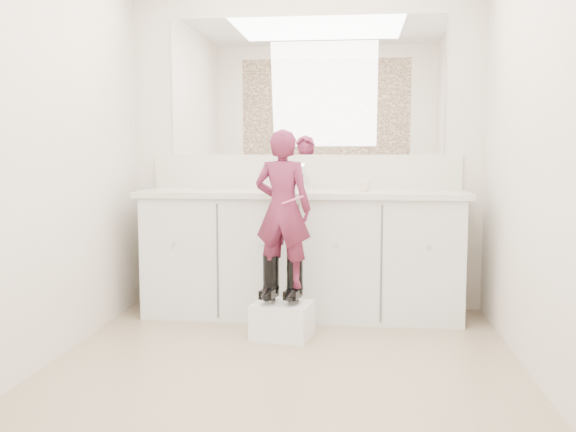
# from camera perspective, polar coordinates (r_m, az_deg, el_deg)

# --- Properties ---
(floor) EXTENTS (3.00, 3.00, 0.00)m
(floor) POSITION_cam_1_polar(r_m,az_deg,el_deg) (3.49, -0.56, -13.79)
(floor) COLOR #826955
(floor) RESTS_ON ground
(wall_back) EXTENTS (2.60, 0.00, 2.60)m
(wall_back) POSITION_cam_1_polar(r_m,az_deg,el_deg) (4.78, 1.56, 6.19)
(wall_back) COLOR beige
(wall_back) RESTS_ON floor
(wall_front) EXTENTS (2.60, 0.00, 2.60)m
(wall_front) POSITION_cam_1_polar(r_m,az_deg,el_deg) (1.80, -6.25, 6.66)
(wall_front) COLOR beige
(wall_front) RESTS_ON floor
(wall_left) EXTENTS (0.00, 3.00, 3.00)m
(wall_left) POSITION_cam_1_polar(r_m,az_deg,el_deg) (3.67, -21.27, 5.88)
(wall_left) COLOR beige
(wall_left) RESTS_ON floor
(wall_right) EXTENTS (0.00, 3.00, 3.00)m
(wall_right) POSITION_cam_1_polar(r_m,az_deg,el_deg) (3.39, 21.95, 5.89)
(wall_right) COLOR beige
(wall_right) RESTS_ON floor
(vanity_cabinet) EXTENTS (2.20, 0.55, 0.85)m
(vanity_cabinet) POSITION_cam_1_polar(r_m,az_deg,el_deg) (4.57, 1.25, -3.57)
(vanity_cabinet) COLOR silver
(vanity_cabinet) RESTS_ON floor
(countertop) EXTENTS (2.28, 0.58, 0.04)m
(countertop) POSITION_cam_1_polar(r_m,az_deg,el_deg) (4.50, 1.25, 2.00)
(countertop) COLOR beige
(countertop) RESTS_ON vanity_cabinet
(backsplash) EXTENTS (2.28, 0.03, 0.25)m
(backsplash) POSITION_cam_1_polar(r_m,az_deg,el_deg) (4.77, 1.54, 3.96)
(backsplash) COLOR beige
(backsplash) RESTS_ON countertop
(mirror) EXTENTS (2.00, 0.02, 1.00)m
(mirror) POSITION_cam_1_polar(r_m,az_deg,el_deg) (4.79, 1.56, 11.46)
(mirror) COLOR white
(mirror) RESTS_ON wall_back
(faucet) EXTENTS (0.08, 0.08, 0.10)m
(faucet) POSITION_cam_1_polar(r_m,az_deg,el_deg) (4.66, 1.42, 3.00)
(faucet) COLOR silver
(faucet) RESTS_ON countertop
(cup) EXTENTS (0.10, 0.10, 0.09)m
(cup) POSITION_cam_1_polar(r_m,az_deg,el_deg) (4.46, 6.86, 2.74)
(cup) COLOR beige
(cup) RESTS_ON countertop
(soap_bottle) EXTENTS (0.10, 0.10, 0.19)m
(soap_bottle) POSITION_cam_1_polar(r_m,az_deg,el_deg) (4.59, -1.66, 3.52)
(soap_bottle) COLOR beige
(soap_bottle) RESTS_ON countertop
(step_stool) EXTENTS (0.40, 0.35, 0.22)m
(step_stool) POSITION_cam_1_polar(r_m,az_deg,el_deg) (4.07, -0.49, -9.25)
(step_stool) COLOR white
(step_stool) RESTS_ON floor
(boot_left) EXTENTS (0.14, 0.21, 0.29)m
(boot_left) POSITION_cam_1_polar(r_m,az_deg,el_deg) (4.04, -1.52, -5.60)
(boot_left) COLOR black
(boot_left) RESTS_ON step_stool
(boot_right) EXTENTS (0.14, 0.21, 0.29)m
(boot_right) POSITION_cam_1_polar(r_m,az_deg,el_deg) (4.02, 0.61, -5.65)
(boot_right) COLOR black
(boot_right) RESTS_ON step_stool
(toddler) EXTENTS (0.39, 0.29, 0.98)m
(toddler) POSITION_cam_1_polar(r_m,az_deg,el_deg) (3.96, -0.46, 0.65)
(toddler) COLOR #9E305C
(toddler) RESTS_ON step_stool
(toothbrush) EXTENTS (0.14, 0.04, 0.06)m
(toothbrush) POSITION_cam_1_polar(r_m,az_deg,el_deg) (3.87, 0.43, 1.44)
(toothbrush) COLOR #F05D97
(toothbrush) RESTS_ON toddler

